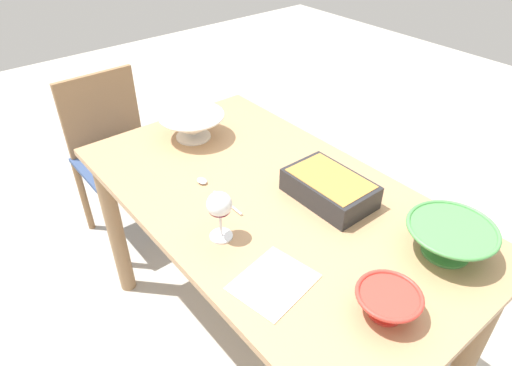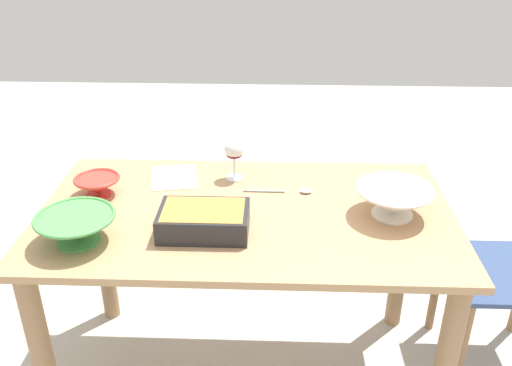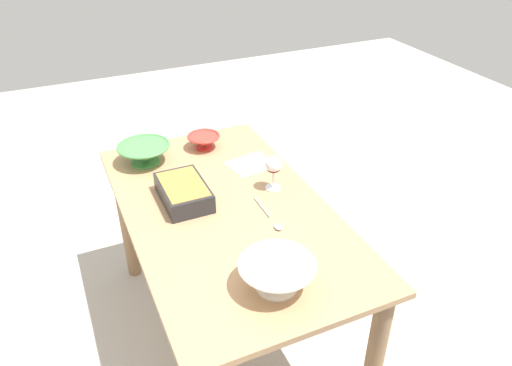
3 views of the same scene
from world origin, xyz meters
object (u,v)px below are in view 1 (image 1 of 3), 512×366
object	(u,v)px
casserole_dish	(329,187)
napkin	(274,282)
mixing_bowl	(388,302)
serving_spoon	(210,188)
wine_glass	(220,207)
dining_table	(270,228)
chair	(116,152)
small_bowl	(449,238)
serving_bowl	(192,125)

from	to	relation	value
casserole_dish	napkin	size ratio (longest dim) A/B	1.38
mixing_bowl	serving_spoon	distance (m)	0.71
serving_spoon	napkin	xyz separation A→B (m)	(-0.45, 0.11, -0.01)
wine_glass	mixing_bowl	distance (m)	0.52
casserole_dish	napkin	world-z (taller)	casserole_dish
dining_table	napkin	distance (m)	0.41
dining_table	chair	distance (m)	1.09
dining_table	napkin	size ratio (longest dim) A/B	6.87
chair	serving_spoon	xyz separation A→B (m)	(-0.91, 0.02, 0.30)
small_bowl	serving_spoon	distance (m)	0.77
chair	wine_glass	world-z (taller)	wine_glass
chair	casserole_dish	distance (m)	1.28
napkin	chair	bearing A→B (deg)	-5.26
wine_glass	casserole_dish	xyz separation A→B (m)	(-0.07, -0.39, -0.07)
chair	napkin	distance (m)	1.41
small_bowl	wine_glass	bearing A→B (deg)	45.14
dining_table	mixing_bowl	world-z (taller)	mixing_bowl
serving_bowl	serving_spoon	size ratio (longest dim) A/B	1.03
serving_spoon	casserole_dish	bearing A→B (deg)	-135.82
serving_bowl	dining_table	bearing A→B (deg)	178.59
mixing_bowl	napkin	xyz separation A→B (m)	(0.25, 0.15, -0.04)
wine_glass	casserole_dish	world-z (taller)	wine_glass
mixing_bowl	napkin	bearing A→B (deg)	30.95
chair	napkin	world-z (taller)	chair
wine_glass	serving_bowl	xyz separation A→B (m)	(0.56, -0.26, -0.05)
casserole_dish	napkin	xyz separation A→B (m)	(-0.17, 0.38, -0.04)
dining_table	small_bowl	bearing A→B (deg)	-157.32
serving_spoon	napkin	world-z (taller)	serving_spoon
dining_table	napkin	bearing A→B (deg)	140.36
chair	mixing_bowl	world-z (taller)	chair
casserole_dish	mixing_bowl	distance (m)	0.48
dining_table	casserole_dish	bearing A→B (deg)	-131.86
napkin	serving_bowl	bearing A→B (deg)	-17.76
dining_table	chair	bearing A→B (deg)	6.20
wine_glass	napkin	world-z (taller)	wine_glass
dining_table	casserole_dish	size ratio (longest dim) A/B	4.98
small_bowl	napkin	distance (m)	0.51
wine_glass	mixing_bowl	xyz separation A→B (m)	(-0.49, -0.15, -0.07)
mixing_bowl	chair	bearing A→B (deg)	0.87
serving_spoon	napkin	distance (m)	0.47
chair	casserole_dish	bearing A→B (deg)	-167.85
serving_bowl	napkin	distance (m)	0.84
wine_glass	napkin	bearing A→B (deg)	-179.09
serving_bowl	small_bowl	bearing A→B (deg)	-168.71
chair	small_bowl	bearing A→B (deg)	-168.19
serving_bowl	serving_spoon	xyz separation A→B (m)	(-0.34, 0.15, -0.05)
small_bowl	casserole_dish	bearing A→B (deg)	10.76
small_bowl	napkin	world-z (taller)	small_bowl
mixing_bowl	serving_spoon	bearing A→B (deg)	3.67
chair	napkin	size ratio (longest dim) A/B	4.13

